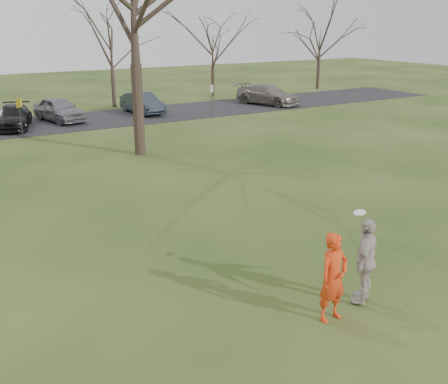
{
  "coord_description": "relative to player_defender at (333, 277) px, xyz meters",
  "views": [
    {
      "loc": [
        -7.25,
        -7.95,
        6.07
      ],
      "look_at": [
        0.0,
        4.0,
        1.5
      ],
      "focal_mm": 42.14,
      "sensor_mm": 36.0,
      "label": 1
    }
  ],
  "objects": [
    {
      "name": "parking_strip",
      "position": [
        0.2,
        25.72,
        -0.96
      ],
      "size": [
        62.0,
        6.5,
        0.04
      ],
      "primitive_type": "cube",
      "color": "black",
      "rests_on": "ground"
    },
    {
      "name": "car_3",
      "position": [
        -1.74,
        25.43,
        -0.29
      ],
      "size": [
        3.04,
        4.83,
        1.3
      ],
      "primitive_type": "imported",
      "rotation": [
        0.0,
        0.0,
        -0.29
      ],
      "color": "black",
      "rests_on": "parking_strip"
    },
    {
      "name": "catching_play",
      "position": [
        1.08,
        0.15,
        0.06
      ],
      "size": [
        1.24,
        1.01,
        2.09
      ],
      "color": "#B9ABA6",
      "rests_on": "ground"
    },
    {
      "name": "sign_white",
      "position": [
        10.2,
        22.72,
        0.47
      ],
      "size": [
        0.35,
        0.35,
        2.08
      ],
      "color": "#47474C",
      "rests_on": "ground"
    },
    {
      "name": "ground",
      "position": [
        0.2,
        0.72,
        -0.98
      ],
      "size": [
        120.0,
        120.0,
        0.0
      ],
      "primitive_type": "plane",
      "color": "#1E380F",
      "rests_on": "ground"
    },
    {
      "name": "car_5",
      "position": [
        6.78,
        26.29,
        -0.24
      ],
      "size": [
        1.78,
        4.33,
        1.39
      ],
      "primitive_type": "imported",
      "rotation": [
        0.0,
        0.0,
        0.07
      ],
      "color": "#27303B",
      "rests_on": "parking_strip"
    },
    {
      "name": "sign_yellow",
      "position": [
        -1.8,
        22.72,
        0.47
      ],
      "size": [
        0.35,
        0.35,
        2.08
      ],
      "color": "#47474C",
      "rests_on": "ground"
    },
    {
      "name": "car_7",
      "position": [
        16.46,
        25.17,
        -0.2
      ],
      "size": [
        3.59,
        5.47,
        1.47
      ],
      "primitive_type": "imported",
      "rotation": [
        0.0,
        0.0,
        0.33
      ],
      "color": "slate",
      "rests_on": "parking_strip"
    },
    {
      "name": "small_tree_row",
      "position": [
        4.58,
        30.78,
        2.92
      ],
      "size": [
        55.0,
        5.9,
        8.5
      ],
      "color": "#352821",
      "rests_on": "ground"
    },
    {
      "name": "player_defender",
      "position": [
        0.0,
        0.0,
        0.0
      ],
      "size": [
        0.74,
        0.51,
        1.96
      ],
      "primitive_type": "imported",
      "rotation": [
        0.0,
        0.0,
        0.05
      ],
      "color": "red",
      "rests_on": "ground"
    },
    {
      "name": "car_4",
      "position": [
        1.16,
        26.24,
        -0.2
      ],
      "size": [
        2.7,
        4.63,
        1.48
      ],
      "primitive_type": "imported",
      "rotation": [
        0.0,
        0.0,
        0.23
      ],
      "color": "slate",
      "rests_on": "parking_strip"
    }
  ]
}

